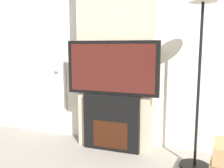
% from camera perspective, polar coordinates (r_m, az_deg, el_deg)
% --- Properties ---
extents(wall_back, '(6.00, 0.06, 2.70)m').
position_cam_1_polar(wall_back, '(3.43, 1.85, 8.79)').
color(wall_back, silver).
rests_on(wall_back, ground_plane).
extents(chimney_breast, '(0.97, 0.30, 2.70)m').
position_cam_1_polar(chimney_breast, '(3.26, 0.88, 8.80)').
color(chimney_breast, '#BCAD8E').
rests_on(chimney_breast, ground_plane).
extents(fireplace, '(0.74, 0.15, 0.73)m').
position_cam_1_polar(fireplace, '(3.27, -0.01, -8.77)').
color(fireplace, black).
rests_on(fireplace, ground_plane).
extents(television, '(1.20, 0.07, 0.68)m').
position_cam_1_polar(television, '(3.13, -0.02, 3.68)').
color(television, black).
rests_on(television, fireplace).
extents(floor_lamp, '(0.33, 0.33, 1.89)m').
position_cam_1_polar(floor_lamp, '(2.78, 19.62, 8.05)').
color(floor_lamp, black).
rests_on(floor_lamp, ground_plane).
extents(entry_door, '(0.82, 0.09, 2.06)m').
position_cam_1_polar(entry_door, '(3.95, -15.78, 3.81)').
color(entry_door, silver).
rests_on(entry_door, ground_plane).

